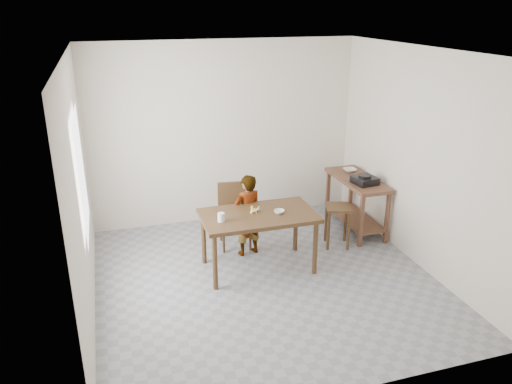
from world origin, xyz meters
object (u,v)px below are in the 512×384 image
object	(u,v)px
stool	(337,226)
child	(247,215)
prep_counter	(356,204)
dining_chair	(235,217)
dining_table	(258,241)

from	to	relation	value
stool	child	bearing A→B (deg)	174.05
prep_counter	dining_chair	size ratio (longest dim) A/B	1.38
dining_chair	dining_table	bearing A→B (deg)	-72.90
dining_table	child	xyz separation A→B (m)	(-0.02, 0.42, 0.18)
prep_counter	dining_chair	xyz separation A→B (m)	(-1.84, -0.01, 0.04)
stool	dining_table	bearing A→B (deg)	-166.73
dining_chair	prep_counter	bearing A→B (deg)	7.59
dining_chair	stool	size ratio (longest dim) A/B	1.48
prep_counter	stool	world-z (taller)	prep_counter
child	stool	xyz separation A→B (m)	(1.25, -0.13, -0.26)
prep_counter	child	bearing A→B (deg)	-170.88
dining_table	stool	xyz separation A→B (m)	(1.23, 0.29, -0.08)
dining_chair	stool	xyz separation A→B (m)	(1.35, -0.40, -0.14)
dining_table	dining_chair	xyz separation A→B (m)	(-0.12, 0.69, 0.06)
child	dining_chair	xyz separation A→B (m)	(-0.10, 0.27, -0.12)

